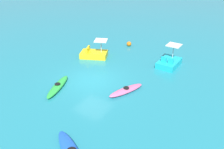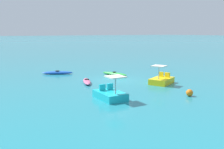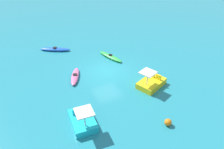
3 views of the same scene
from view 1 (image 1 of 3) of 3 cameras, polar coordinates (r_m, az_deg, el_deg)
The scene contains 6 objects.
ground_plane at distance 15.93m, azimuth -5.37°, elevation -1.57°, with size 600.00×600.00×0.00m, color teal.
kayak_green at distance 15.29m, azimuth -14.39°, elevation -3.09°, with size 3.12×1.67×0.37m.
kayak_pink at distance 14.41m, azimuth 3.84°, elevation -4.23°, with size 2.80×1.61×0.37m.
pedal_boat_cyan at distance 18.63m, azimuth 15.15°, elevation 3.27°, with size 2.48×1.56×1.68m.
pedal_boat_yellow at distance 19.77m, azimuth -4.84°, elevation 5.65°, with size 2.37×2.81×1.68m.
buoy_orange at distance 22.49m, azimuth 4.60°, elevation 8.24°, with size 0.49×0.49×0.49m, color orange.
Camera 1 is at (10.82, 8.67, 7.86)m, focal length 33.94 mm.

